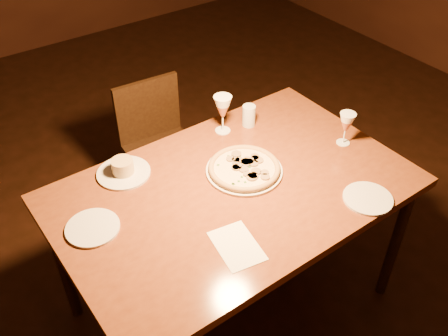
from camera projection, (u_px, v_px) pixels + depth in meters
floor at (237, 306)px, 2.56m from camera, size 7.00×7.00×0.00m
dining_table at (234, 199)px, 2.13m from camera, size 1.49×0.97×0.79m
chair_far at (159, 142)px, 2.90m from camera, size 0.42×0.42×0.80m
pizza_plate at (244, 168)px, 2.15m from camera, size 0.33×0.33×0.04m
ramekin_saucer at (123, 170)px, 2.14m from camera, size 0.23×0.23×0.07m
wine_glass_far at (223, 114)px, 2.34m from camera, size 0.09×0.09×0.19m
wine_glass_right at (346, 129)px, 2.28m from camera, size 0.07×0.07×0.16m
water_tumbler at (249, 116)px, 2.41m from camera, size 0.06×0.06×0.11m
side_plate_left at (93, 228)px, 1.90m from camera, size 0.21×0.21×0.01m
side_plate_near at (368, 198)px, 2.03m from camera, size 0.20×0.20×0.01m
menu_card at (237, 246)px, 1.84m from camera, size 0.18×0.24×0.00m
pendant_light at (237, 10)px, 1.60m from camera, size 0.12×0.12×0.12m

